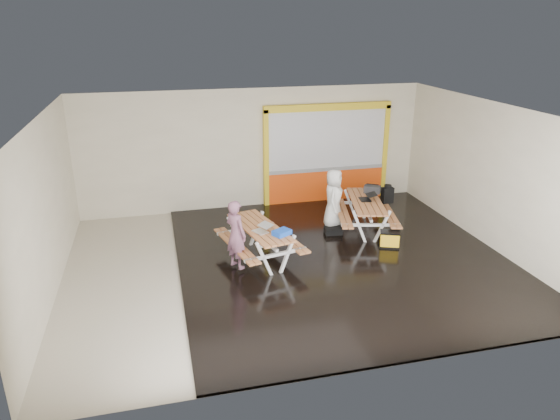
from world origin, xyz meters
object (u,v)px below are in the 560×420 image
object	(u,v)px
toolbox	(372,189)
fluke_bag	(390,239)
laptop_right	(367,198)
backpack	(387,194)
person_right	(334,198)
picnic_table_right	(366,208)
dark_case	(333,230)
laptop_left	(262,229)
person_left	(236,234)
blue_pouch	(282,232)
picnic_table_left	(260,235)

from	to	relation	value
toolbox	fluke_bag	world-z (taller)	toolbox
laptop_right	backpack	world-z (taller)	backpack
toolbox	person_right	bearing A→B (deg)	-166.62
picnic_table_right	toolbox	xyz separation A→B (m)	(0.40, 0.54, 0.30)
laptop_right	dark_case	distance (m)	1.24
laptop_left	laptop_right	world-z (taller)	laptop_right
picnic_table_right	backpack	distance (m)	1.03
toolbox	picnic_table_right	bearing A→B (deg)	-126.38
picnic_table_right	backpack	world-z (taller)	backpack
fluke_bag	backpack	bearing A→B (deg)	67.76
fluke_bag	person_left	bearing A→B (deg)	-175.61
laptop_left	dark_case	bearing A→B (deg)	31.20
blue_pouch	person_right	bearing A→B (deg)	45.68
picnic_table_right	fluke_bag	bearing A→B (deg)	-83.02
person_right	backpack	world-z (taller)	person_right
laptop_left	dark_case	xyz separation A→B (m)	(2.16, 1.31, -0.78)
laptop_right	backpack	distance (m)	0.97
blue_pouch	fluke_bag	distance (m)	2.96
picnic_table_left	blue_pouch	size ratio (longest dim) A/B	6.43
person_right	toolbox	size ratio (longest dim) A/B	3.19
laptop_right	dark_case	bearing A→B (deg)	-173.31
laptop_left	fluke_bag	size ratio (longest dim) A/B	0.90
person_left	laptop_left	bearing A→B (deg)	-111.21
blue_pouch	fluke_bag	world-z (taller)	blue_pouch
dark_case	fluke_bag	size ratio (longest dim) A/B	0.80
laptop_right	person_left	bearing A→B (deg)	-157.69
person_right	fluke_bag	size ratio (longest dim) A/B	2.83
picnic_table_right	person_right	distance (m)	0.88
picnic_table_right	person_right	size ratio (longest dim) A/B	1.57
blue_pouch	picnic_table_right	bearing A→B (deg)	31.86
picnic_table_right	toolbox	distance (m)	0.74
picnic_table_left	person_left	bearing A→B (deg)	-146.99
laptop_left	toolbox	bearing A→B (deg)	29.03
picnic_table_right	person_left	world-z (taller)	person_left
person_left	picnic_table_left	bearing A→B (deg)	-88.14
laptop_right	toolbox	world-z (taller)	toolbox
laptop_right	dark_case	size ratio (longest dim) A/B	1.07
picnic_table_left	dark_case	distance (m)	2.44
laptop_left	dark_case	distance (m)	2.65
person_right	blue_pouch	size ratio (longest dim) A/B	4.10
picnic_table_left	fluke_bag	bearing A→B (deg)	-1.88
person_left	laptop_right	world-z (taller)	person_left
picnic_table_left	blue_pouch	distance (m)	0.74
blue_pouch	dark_case	size ratio (longest dim) A/B	0.86
dark_case	person_left	bearing A→B (deg)	-152.93
picnic_table_left	person_right	size ratio (longest dim) A/B	1.57
fluke_bag	laptop_left	bearing A→B (deg)	-176.67
person_left	laptop_left	size ratio (longest dim) A/B	3.16
laptop_right	fluke_bag	world-z (taller)	laptop_right
picnic_table_right	blue_pouch	distance (m)	3.18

